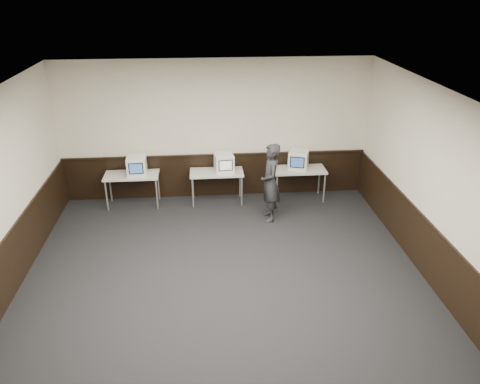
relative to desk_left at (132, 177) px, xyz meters
name	(u,v)px	position (x,y,z in m)	size (l,w,h in m)	color
floor	(226,298)	(1.90, -3.60, -0.68)	(8.00, 8.00, 0.00)	black
ceiling	(223,104)	(1.90, -3.60, 2.52)	(8.00, 8.00, 0.00)	white
back_wall	(215,130)	(1.90, 0.40, 0.92)	(7.00, 7.00, 0.00)	beige
right_wall	(451,202)	(5.40, -3.60, 0.92)	(8.00, 8.00, 0.00)	beige
wainscot_back	(216,175)	(1.90, 0.38, -0.18)	(6.98, 0.04, 1.00)	black
wainscot_right	(437,262)	(5.38, -3.60, -0.18)	(0.04, 7.98, 1.00)	black
wainscot_rail	(216,155)	(1.90, 0.36, 0.34)	(6.98, 0.06, 0.04)	black
desk_left	(132,177)	(0.00, 0.00, 0.00)	(1.20, 0.60, 0.75)	beige
desk_center	(217,175)	(1.90, 0.00, 0.00)	(1.20, 0.60, 0.75)	beige
desk_right	(299,172)	(3.80, 0.00, 0.00)	(1.20, 0.60, 0.75)	beige
emac_left	(137,166)	(0.14, -0.02, 0.28)	(0.44, 0.47, 0.42)	white
emac_center	(224,163)	(2.07, 0.01, 0.28)	(0.46, 0.48, 0.41)	white
emac_right	(298,160)	(3.77, 0.03, 0.29)	(0.55, 0.57, 0.43)	white
person	(270,183)	(2.99, -0.94, 0.17)	(0.62, 0.41, 1.69)	#232328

